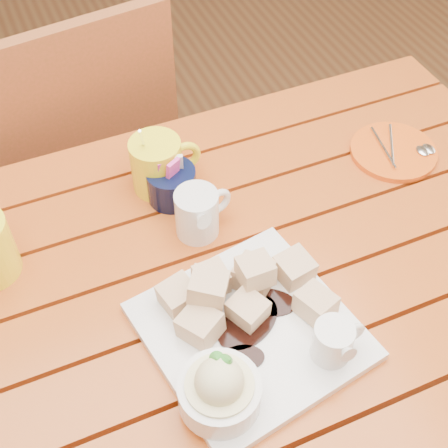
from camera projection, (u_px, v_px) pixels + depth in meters
name	position (u px, v px, depth m)	size (l,w,h in m)	color
table	(239.00, 308.00, 1.08)	(1.20, 0.79, 0.75)	#9E3314
dessert_plate	(245.00, 337.00, 0.88)	(0.33, 0.33, 0.11)	white
coffee_mug_right	(158.00, 164.00, 1.09)	(0.13, 0.09, 0.15)	yellow
cream_pitcher	(198.00, 213.00, 1.02)	(0.10, 0.09, 0.09)	white
sugar_caddy	(172.00, 184.00, 1.08)	(0.09, 0.09, 0.09)	black
orange_saucer	(394.00, 151.00, 1.18)	(0.16, 0.16, 0.02)	#E85814
chair_far	(75.00, 159.00, 1.50)	(0.50, 0.50, 0.94)	brown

